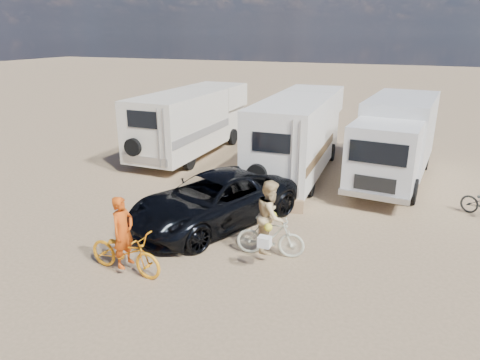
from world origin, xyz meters
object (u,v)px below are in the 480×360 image
at_px(dark_suv, 214,200).
at_px(bike_man, 125,252).
at_px(bike_woman, 270,237).
at_px(crate, 295,204).
at_px(cooler, 216,190).
at_px(rider_woman, 271,223).
at_px(rider_man, 124,239).
at_px(rv_left, 191,123).
at_px(rv_main, 299,136).
at_px(box_truck, 395,142).

height_order(dark_suv, bike_man, dark_suv).
relative_size(bike_woman, crate, 3.31).
bearing_deg(dark_suv, bike_man, -78.91).
bearing_deg(cooler, bike_woman, -71.37).
bearing_deg(rider_woman, bike_man, 115.91).
bearing_deg(cooler, rider_man, -113.07).
height_order(bike_man, rider_man, rider_man).
xyz_separation_m(rv_left, crate, (6.04, -4.69, -1.20)).
relative_size(bike_woman, rider_man, 1.01).
bearing_deg(bike_man, rider_man, 0.00).
distance_m(rv_main, bike_woman, 6.73).
height_order(rider_woman, crate, rider_woman).
bearing_deg(rider_man, rv_main, -7.10).
xyz_separation_m(box_truck, bike_man, (-5.20, -8.98, -0.97)).
height_order(rv_left, rider_man, rv_left).
height_order(dark_suv, rider_woman, rider_woman).
xyz_separation_m(dark_suv, crate, (1.92, 1.74, -0.51)).
distance_m(dark_suv, rider_man, 3.27).
bearing_deg(rv_main, rider_man, -103.18).
distance_m(rv_main, box_truck, 3.46).
bearing_deg(rv_main, bike_woman, -82.49).
height_order(bike_woman, crate, bike_woman).
height_order(rv_main, rider_man, rv_main).
bearing_deg(rider_man, rider_woman, -50.58).
height_order(box_truck, bike_woman, box_truck).
distance_m(rider_man, crate, 5.62).
relative_size(rv_main, rv_left, 1.01).
relative_size(box_truck, cooler, 11.15).
relative_size(rv_left, rider_man, 4.40).
relative_size(dark_suv, bike_woman, 3.07).
relative_size(rv_main, cooler, 12.08).
bearing_deg(rider_man, dark_suv, -8.38).
xyz_separation_m(bike_man, crate, (2.65, 4.92, -0.31)).
xyz_separation_m(box_truck, dark_suv, (-4.46, -5.80, -0.76)).
xyz_separation_m(rv_main, rider_man, (-1.76, -8.53, -0.66)).
bearing_deg(bike_woman, rider_woman, -0.00).
height_order(box_truck, crate, box_truck).
distance_m(dark_suv, cooler, 2.14).
height_order(rv_main, dark_suv, rv_main).
height_order(cooler, crate, cooler).
xyz_separation_m(rv_main, crate, (0.88, -3.62, -1.28)).
distance_m(rv_left, bike_man, 10.23).
bearing_deg(bike_woman, rv_left, 30.07).
relative_size(rider_man, rider_woman, 0.94).
bearing_deg(bike_man, rv_main, -7.10).
bearing_deg(bike_woman, dark_suv, 50.50).
distance_m(rv_left, box_truck, 8.61).
bearing_deg(bike_man, dark_suv, -8.38).
height_order(box_truck, rider_woman, box_truck).
bearing_deg(rider_woman, rider_man, 115.91).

